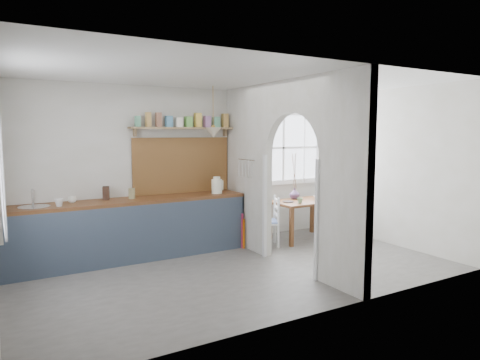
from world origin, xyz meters
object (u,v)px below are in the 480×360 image
chair_left (267,221)px  kettle (217,185)px  chair_right (337,211)px  dining_table (303,220)px  vase (295,194)px

chair_left → kettle: bearing=-86.3°
chair_left → chair_right: chair_right is taller
kettle → dining_table: bearing=-15.2°
kettle → vase: bearing=-6.6°
dining_table → vase: vase is taller
kettle → chair_left: bearing=-27.6°
dining_table → chair_right: (0.85, 0.04, 0.08)m
chair_left → chair_right: (1.66, 0.09, 0.01)m
vase → dining_table: bearing=-89.2°
kettle → vase: (1.57, -0.01, -0.25)m
chair_left → chair_right: 1.66m
kettle → vase: kettle is taller
dining_table → chair_left: size_ratio=1.33×
chair_left → kettle: 1.04m
chair_left → vase: bearing=135.1°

